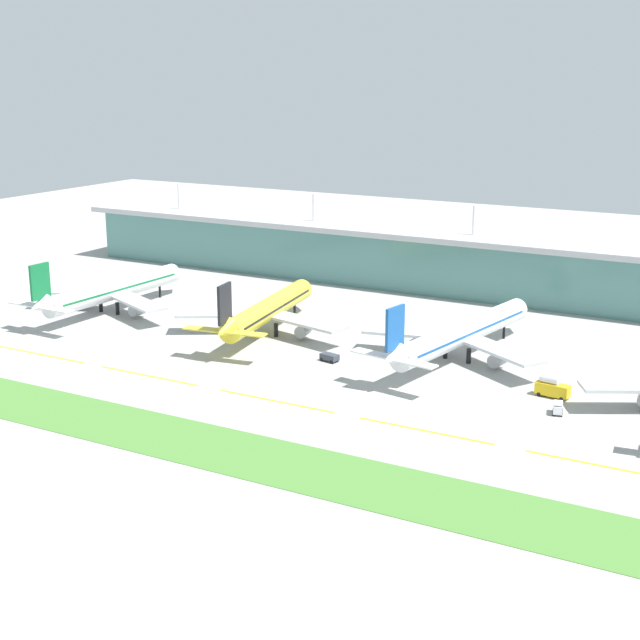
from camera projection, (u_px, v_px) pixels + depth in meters
ground_plane at (298, 397)px, 195.75m from camera, size 600.00×600.00×0.00m
terminal_building at (478, 261)px, 287.27m from camera, size 288.00×34.00×27.88m
airliner_nearest at (112, 290)px, 263.15m from camera, size 48.78×61.71×18.90m
airliner_near_middle at (267, 310)px, 241.10m from camera, size 48.22×58.93×18.90m
airliner_far_middle at (461, 334)px, 219.83m from camera, size 48.16×66.42×18.90m
taxiway_stripe_west at (40, 354)px, 225.30m from camera, size 28.00×0.70×0.04m
taxiway_stripe_mid_west at (149, 376)px, 209.36m from camera, size 28.00×0.70×0.04m
taxiway_stripe_centre at (276, 401)px, 193.42m from camera, size 28.00×0.70×0.04m
taxiway_stripe_mid_east at (425, 431)px, 177.49m from camera, size 28.00×0.70×0.04m
taxiway_stripe_east at (604, 466)px, 161.55m from camera, size 28.00×0.70×0.04m
grass_verge at (214, 447)px, 169.68m from camera, size 300.00×18.00×0.10m
pushback_tug at (330, 357)px, 219.62m from camera, size 4.79×3.25×1.85m
fuel_truck at (552, 387)px, 195.34m from camera, size 7.46×3.46×4.95m
baggage_cart at (558, 408)px, 185.87m from camera, size 2.74×3.93×2.48m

